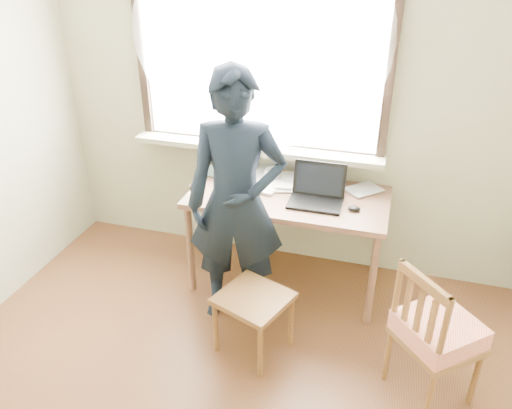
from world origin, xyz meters
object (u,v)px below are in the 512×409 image
(mug_white, at_px, (272,175))
(mug_dark, at_px, (196,192))
(side_chair, at_px, (436,332))
(laptop, at_px, (317,193))
(desk, at_px, (288,204))
(work_chair, at_px, (254,304))
(person, at_px, (237,203))

(mug_white, xyz_separation_m, mug_dark, (-0.42, -0.39, -0.00))
(side_chair, bearing_deg, laptop, 136.32)
(laptop, bearing_deg, desk, 171.70)
(work_chair, relative_size, side_chair, 0.59)
(mug_white, distance_m, work_chair, 1.01)
(mug_dark, bearing_deg, work_chair, -42.62)
(mug_dark, xyz_separation_m, person, (0.35, -0.19, 0.07))
(desk, xyz_separation_m, side_chair, (1.00, -0.79, -0.21))
(desk, relative_size, laptop, 3.83)
(desk, distance_m, work_chair, 0.79)
(mug_white, relative_size, work_chair, 0.24)
(mug_dark, relative_size, work_chair, 0.20)
(desk, height_order, laptop, laptop)
(mug_dark, xyz_separation_m, side_chair, (1.58, -0.57, -0.33))
(laptop, relative_size, mug_white, 2.94)
(desk, relative_size, person, 0.81)
(mug_white, bearing_deg, side_chair, -39.66)
(mug_white, relative_size, mug_dark, 1.23)
(mug_dark, distance_m, person, 0.41)
(mug_white, height_order, person, person)
(mug_dark, distance_m, side_chair, 1.72)
(desk, distance_m, mug_white, 0.27)
(person, bearing_deg, desk, 48.48)
(side_chair, distance_m, person, 1.35)
(side_chair, relative_size, person, 0.50)
(person, bearing_deg, mug_dark, 139.35)
(laptop, height_order, work_chair, laptop)
(laptop, height_order, mug_dark, laptop)
(work_chair, bearing_deg, laptop, 71.63)
(mug_dark, bearing_deg, person, -28.93)
(mug_white, distance_m, mug_dark, 0.58)
(desk, distance_m, laptop, 0.24)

